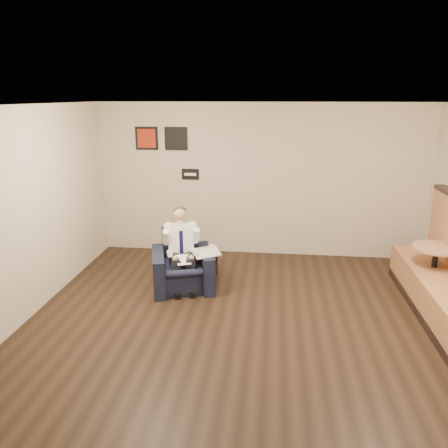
# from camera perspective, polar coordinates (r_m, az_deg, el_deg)

# --- Properties ---
(ground) EXTENTS (6.00, 6.00, 0.00)m
(ground) POSITION_cam_1_polar(r_m,az_deg,el_deg) (5.72, 3.35, -14.13)
(ground) COLOR black
(ground) RESTS_ON ground
(wall_back) EXTENTS (6.00, 0.02, 2.80)m
(wall_back) POSITION_cam_1_polar(r_m,az_deg,el_deg) (8.06, 4.77, 5.63)
(wall_back) COLOR beige
(wall_back) RESTS_ON ground
(wall_front) EXTENTS (6.00, 0.02, 2.80)m
(wall_front) POSITION_cam_1_polar(r_m,az_deg,el_deg) (2.45, -0.48, -21.50)
(wall_front) COLOR beige
(wall_front) RESTS_ON ground
(wall_left) EXTENTS (0.02, 6.00, 2.80)m
(wall_left) POSITION_cam_1_polar(r_m,az_deg,el_deg) (6.08, -25.90, 0.41)
(wall_left) COLOR beige
(wall_left) RESTS_ON ground
(ceiling) EXTENTS (6.00, 6.00, 0.02)m
(ceiling) POSITION_cam_1_polar(r_m,az_deg,el_deg) (4.93, 3.91, 15.17)
(ceiling) COLOR white
(ceiling) RESTS_ON wall_back
(seating_sign) EXTENTS (0.32, 0.02, 0.20)m
(seating_sign) POSITION_cam_1_polar(r_m,az_deg,el_deg) (8.17, -4.42, 6.50)
(seating_sign) COLOR black
(seating_sign) RESTS_ON wall_back
(art_print_left) EXTENTS (0.42, 0.03, 0.42)m
(art_print_left) POSITION_cam_1_polar(r_m,az_deg,el_deg) (8.28, -10.06, 10.96)
(art_print_left) COLOR #A32814
(art_print_left) RESTS_ON wall_back
(art_print_right) EXTENTS (0.42, 0.03, 0.42)m
(art_print_right) POSITION_cam_1_polar(r_m,az_deg,el_deg) (8.14, -6.28, 11.03)
(art_print_right) COLOR black
(art_print_right) RESTS_ON wall_back
(armchair) EXTENTS (1.13, 1.13, 0.88)m
(armchair) POSITION_cam_1_polar(r_m,az_deg,el_deg) (6.82, -5.49, -4.83)
(armchair) COLOR black
(armchair) RESTS_ON ground
(seated_man) EXTENTS (0.79, 0.99, 1.21)m
(seated_man) POSITION_cam_1_polar(r_m,az_deg,el_deg) (6.66, -5.44, -3.88)
(seated_man) COLOR white
(seated_man) RESTS_ON armchair
(lap_papers) EXTENTS (0.29, 0.34, 0.01)m
(lap_papers) POSITION_cam_1_polar(r_m,az_deg,el_deg) (6.59, -5.36, -4.67)
(lap_papers) COLOR white
(lap_papers) RESTS_ON seated_man
(newspaper) EXTENTS (0.52, 0.58, 0.01)m
(newspaper) POSITION_cam_1_polar(r_m,az_deg,el_deg) (6.71, -2.32, -3.68)
(newspaper) COLOR silver
(newspaper) RESTS_ON armchair
(side_table) EXTENTS (0.58, 0.58, 0.47)m
(side_table) POSITION_cam_1_polar(r_m,az_deg,el_deg) (7.15, -3.31, -5.54)
(side_table) COLOR black
(side_table) RESTS_ON ground
(green_folder) EXTENTS (0.52, 0.40, 0.01)m
(green_folder) POSITION_cam_1_polar(r_m,az_deg,el_deg) (7.04, -3.62, -3.77)
(green_folder) COLOR #2BD847
(green_folder) RESTS_ON side_table
(coffee_mug) EXTENTS (0.09, 0.09, 0.10)m
(coffee_mug) POSITION_cam_1_polar(r_m,az_deg,el_deg) (7.13, -1.70, -3.11)
(coffee_mug) COLOR white
(coffee_mug) RESTS_ON side_table
(smartphone) EXTENTS (0.16, 0.10, 0.01)m
(smartphone) POSITION_cam_1_polar(r_m,az_deg,el_deg) (7.21, -2.72, -3.30)
(smartphone) COLOR black
(smartphone) RESTS_ON side_table
(cafe_table) EXTENTS (0.74, 0.74, 0.82)m
(cafe_table) POSITION_cam_1_polar(r_m,az_deg,el_deg) (7.10, 25.63, -5.84)
(cafe_table) COLOR #A07756
(cafe_table) RESTS_ON ground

